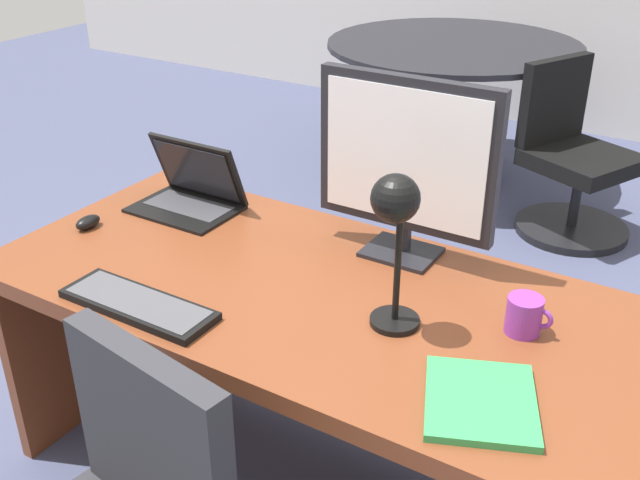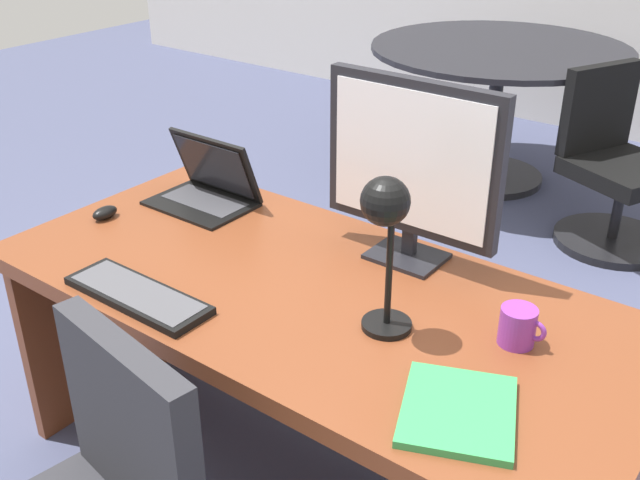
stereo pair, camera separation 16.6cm
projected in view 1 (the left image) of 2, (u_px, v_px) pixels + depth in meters
ground at (488, 279)px, 3.41m from camera, size 12.00×12.00×0.00m
desk at (320, 337)px, 2.05m from camera, size 1.76×0.81×0.72m
monitor at (406, 160)px, 1.97m from camera, size 0.51×0.16×0.51m
laptop at (192, 187)px, 2.36m from camera, size 0.32×0.24×0.22m
keyboard at (138, 304)px, 1.84m from camera, size 0.42×0.14×0.02m
mouse at (88, 222)px, 2.24m from camera, size 0.05×0.09×0.04m
desk_lamp at (395, 219)px, 1.64m from camera, size 0.12×0.14×0.39m
book at (480, 401)px, 1.52m from camera, size 0.31×0.32×0.02m
coffee_mug at (525, 315)px, 1.74m from camera, size 0.11×0.08×0.09m
meeting_table at (452, 76)px, 4.25m from camera, size 1.42×1.42×0.79m
meeting_chair_near at (571, 166)px, 3.72m from camera, size 0.62×0.61×0.85m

